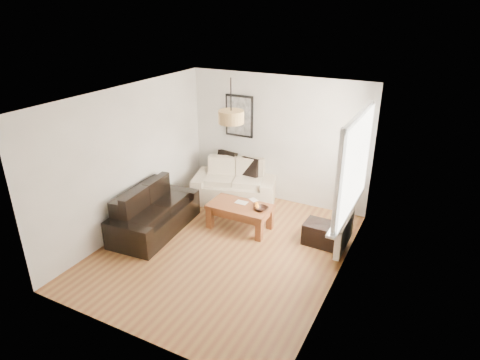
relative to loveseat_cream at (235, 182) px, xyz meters
The scene contains 21 objects.
floor 1.97m from the loveseat_cream, 67.75° to the right, with size 4.50×4.50×0.00m, color brown.
ceiling 2.91m from the loveseat_cream, 67.75° to the right, with size 3.80×4.50×0.00m, color white, non-canonical shape.
wall_back 1.24m from the loveseat_cream, 32.84° to the left, with size 3.80×0.04×2.60m, color silver, non-canonical shape.
wall_front 4.19m from the loveseat_cream, 79.76° to the right, with size 3.80×0.04×2.60m, color silver, non-canonical shape.
wall_left 2.31m from the loveseat_cream, 123.36° to the right, with size 0.04×4.50×2.60m, color silver, non-canonical shape.
wall_right 3.30m from the loveseat_cream, 34.11° to the right, with size 0.04×4.50×2.60m, color silver, non-canonical shape.
window_bay 3.01m from the loveseat_cream, 20.74° to the right, with size 0.14×1.90×1.60m, color white, non-canonical shape.
radiator 2.73m from the loveseat_cream, 21.04° to the right, with size 0.10×0.90×0.52m, color white.
poster 1.36m from the loveseat_cream, 105.48° to the left, with size 0.62×0.04×0.87m, color black, non-canonical shape.
pendant_shade 2.45m from the loveseat_cream, 63.80° to the right, with size 0.40×0.40×0.20m, color tan.
loveseat_cream is the anchor object (origin of this frame).
sofa_leather 1.92m from the loveseat_cream, 111.47° to the right, with size 1.81×0.88×0.78m, color black, non-canonical shape.
coffee_table 1.21m from the loveseat_cream, 57.63° to the right, with size 1.15×0.63×0.47m, color brown, non-canonical shape.
ottoman 2.35m from the loveseat_cream, 21.16° to the right, with size 0.67×0.43×0.38m, color black.
cushion_left 0.49m from the loveseat_cream, 146.28° to the left, with size 0.44×0.14×0.44m, color black.
cushion_right 0.44m from the loveseat_cream, 39.09° to the left, with size 0.39×0.12×0.39m, color black.
fruit_bowl 1.47m from the loveseat_cream, 43.24° to the right, with size 0.23×0.23×0.06m, color black.
orange_a 1.39m from the loveseat_cream, 45.62° to the right, with size 0.08×0.08×0.08m, color orange.
orange_b 1.36m from the loveseat_cream, 44.83° to the right, with size 0.06×0.06×0.06m, color #E95713.
orange_c 1.28m from the loveseat_cream, 44.16° to the right, with size 0.06×0.06×0.06m, color orange.
papers 1.10m from the loveseat_cream, 55.69° to the right, with size 0.22×0.15×0.01m, color silver.
Camera 1 is at (2.98, -5.19, 3.87)m, focal length 30.92 mm.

